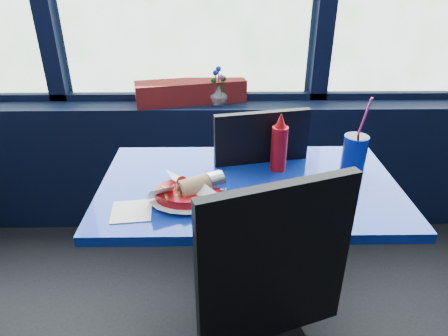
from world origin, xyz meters
The scene contains 9 objects.
window_sill centered at (0.00, 2.87, 0.40)m, with size 5.00×0.26×0.80m, color black.
near_table centered at (0.30, 2.00, 0.57)m, with size 1.20×0.70×0.75m.
chair_near_back centered at (0.39, 2.32, 0.57)m, with size 0.53×0.53×0.98m.
planter_box centered at (0.02, 2.89, 0.86)m, with size 0.64×0.16×0.13m, color maroon.
flower_vase centered at (0.18, 2.84, 0.87)m, with size 0.13×0.14×0.22m.
food_basket centered at (0.07, 1.88, 0.78)m, with size 0.28×0.27×0.10m.
ketchup_bottle centered at (0.43, 2.12, 0.86)m, with size 0.07×0.07×0.26m.
soda_cup centered at (0.75, 2.10, 0.83)m, with size 0.10×0.10×0.34m.
napkin centered at (-0.14, 1.80, 0.75)m, with size 0.14×0.14×0.00m, color white.
Camera 1 is at (0.18, 0.60, 1.56)m, focal length 32.00 mm.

